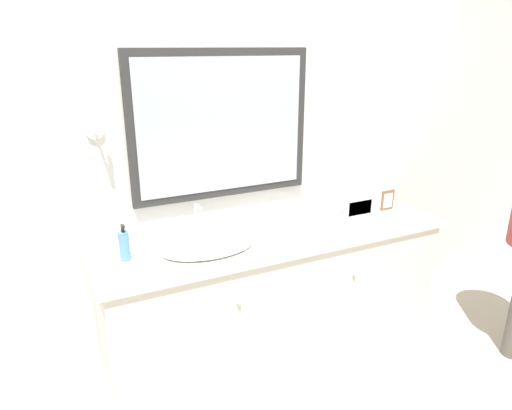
{
  "coord_description": "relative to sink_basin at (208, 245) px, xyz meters",
  "views": [
    {
      "loc": [
        -1.18,
        -1.87,
        1.9
      ],
      "look_at": [
        -0.13,
        0.33,
        1.04
      ],
      "focal_mm": 32.0,
      "sensor_mm": 36.0,
      "label": 1
    }
  ],
  "objects": [
    {
      "name": "soap_bottle",
      "position": [
        -0.43,
        0.05,
        0.06
      ],
      "size": [
        0.06,
        0.06,
        0.2
      ],
      "color": "teal",
      "rests_on": "vanity_counter"
    },
    {
      "name": "metal_tray",
      "position": [
        0.57,
        -0.02,
        -0.01
      ],
      "size": [
        0.2,
        0.11,
        0.01
      ],
      "color": "#ADADB2",
      "rests_on": "vanity_counter"
    },
    {
      "name": "vanity_counter",
      "position": [
        0.44,
        0.02,
        -0.44
      ],
      "size": [
        2.12,
        0.6,
        0.84
      ],
      "color": "beige",
      "rests_on": "ground_plane"
    },
    {
      "name": "hand_towel_near_sink",
      "position": [
        0.79,
        0.04,
        0.0
      ],
      "size": [
        0.17,
        0.14,
        0.05
      ],
      "color": "#A8B7C6",
      "rests_on": "vanity_counter"
    },
    {
      "name": "appliance_box",
      "position": [
        1.05,
        0.08,
        0.05
      ],
      "size": [
        0.25,
        0.12,
        0.14
      ],
      "color": "#BCBCC1",
      "rests_on": "vanity_counter"
    },
    {
      "name": "wall_back",
      "position": [
        0.43,
        0.35,
        0.42
      ],
      "size": [
        8.0,
        0.18,
        2.55
      ],
      "color": "silver",
      "rests_on": "ground_plane"
    },
    {
      "name": "sink_basin",
      "position": [
        0.0,
        0.0,
        0.0
      ],
      "size": [
        0.52,
        0.38,
        0.21
      ],
      "color": "white",
      "rests_on": "vanity_counter"
    },
    {
      "name": "ground_plane",
      "position": [
        0.44,
        -0.3,
        -0.86
      ],
      "size": [
        14.0,
        14.0,
        0.0
      ],
      "primitive_type": "plane",
      "color": "#B2A893"
    },
    {
      "name": "picture_frame",
      "position": [
        1.31,
        0.06,
        0.05
      ],
      "size": [
        0.1,
        0.01,
        0.14
      ],
      "color": "brown",
      "rests_on": "vanity_counter"
    }
  ]
}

